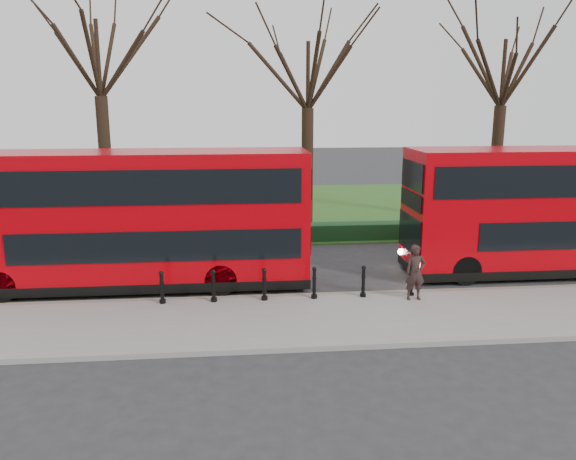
{
  "coord_description": "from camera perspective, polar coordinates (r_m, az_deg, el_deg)",
  "views": [
    {
      "loc": [
        -1.7,
        -18.35,
        6.35
      ],
      "look_at": [
        0.1,
        0.5,
        2.0
      ],
      "focal_mm": 35.0,
      "sensor_mm": 36.0,
      "label": 1
    }
  ],
  "objects": [
    {
      "name": "pavement",
      "position": [
        16.67,
        0.8,
        -9.18
      ],
      "size": [
        60.0,
        4.0,
        0.15
      ],
      "primitive_type": "cube",
      "color": "gray",
      "rests_on": "ground"
    },
    {
      "name": "tree_right",
      "position": [
        31.53,
        21.08,
        15.33
      ],
      "size": [
        7.15,
        7.15,
        11.17
      ],
      "color": "black",
      "rests_on": "ground"
    },
    {
      "name": "bus_lead",
      "position": [
        19.91,
        -15.29,
        0.96
      ],
      "size": [
        11.85,
        2.72,
        4.71
      ],
      "color": "#AA0008",
      "rests_on": "ground"
    },
    {
      "name": "bus_rear",
      "position": [
        23.32,
        26.2,
        1.73
      ],
      "size": [
        11.75,
        2.7,
        4.68
      ],
      "color": "#AA0008",
      "rests_on": "ground"
    },
    {
      "name": "grass_verge",
      "position": [
        33.99,
        -2.51,
        2.21
      ],
      "size": [
        60.0,
        18.0,
        0.06
      ],
      "primitive_type": "cube",
      "color": "#2A501A",
      "rests_on": "ground"
    },
    {
      "name": "bollard_row",
      "position": [
        18.01,
        0.14,
        -5.52
      ],
      "size": [
        8.18,
        0.15,
        1.0
      ],
      "color": "black",
      "rests_on": "pavement"
    },
    {
      "name": "yellow_line_outer",
      "position": [
        18.83,
        0.03,
        -6.75
      ],
      "size": [
        60.0,
        0.1,
        0.01
      ],
      "primitive_type": "cube",
      "color": "yellow",
      "rests_on": "ground"
    },
    {
      "name": "ground",
      "position": [
        19.49,
        -0.17,
        -6.08
      ],
      "size": [
        120.0,
        120.0,
        0.0
      ],
      "primitive_type": "plane",
      "color": "#28282B",
      "rests_on": "ground"
    },
    {
      "name": "tree_mid",
      "position": [
        28.63,
        2.05,
        16.14
      ],
      "size": [
        7.0,
        7.0,
        10.94
      ],
      "color": "black",
      "rests_on": "ground"
    },
    {
      "name": "pedestrian",
      "position": [
        18.32,
        12.81,
        -4.23
      ],
      "size": [
        0.66,
        0.44,
        1.79
      ],
      "primitive_type": "imported",
      "rotation": [
        0.0,
        0.0,
        0.02
      ],
      "color": "black",
      "rests_on": "pavement"
    },
    {
      "name": "tree_left",
      "position": [
        29.14,
        -18.78,
        16.97
      ],
      "size": [
        7.68,
        7.68,
        12.0
      ],
      "color": "black",
      "rests_on": "ground"
    },
    {
      "name": "kerb",
      "position": [
        18.53,
        0.12,
        -6.86
      ],
      "size": [
        60.0,
        0.25,
        0.16
      ],
      "primitive_type": "cube",
      "color": "slate",
      "rests_on": "ground"
    },
    {
      "name": "yellow_line_inner",
      "position": [
        19.02,
        -0.03,
        -6.55
      ],
      "size": [
        60.0,
        0.1,
        0.01
      ],
      "primitive_type": "cube",
      "color": "yellow",
      "rests_on": "ground"
    },
    {
      "name": "hedge",
      "position": [
        25.9,
        -1.56,
        -0.35
      ],
      "size": [
        60.0,
        0.9,
        0.8
      ],
      "primitive_type": "cube",
      "color": "black",
      "rests_on": "ground"
    }
  ]
}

